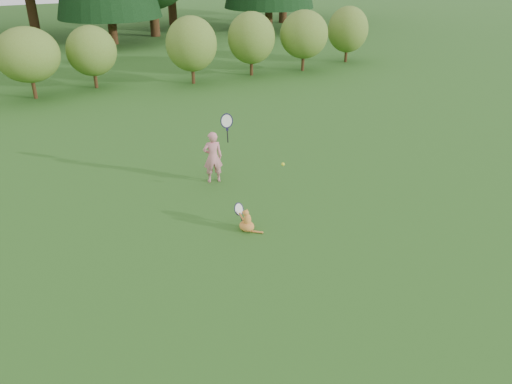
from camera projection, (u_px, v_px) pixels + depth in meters
ground at (266, 243)px, 9.56m from camera, size 100.00×100.00×0.00m
shrub_row at (103, 54)px, 19.25m from camera, size 28.00×3.00×2.80m
child at (213, 156)px, 11.80m from camera, size 0.73×0.43×1.89m
cat at (246, 220)px, 9.91m from camera, size 0.45×0.69×0.62m
tennis_ball at (283, 164)px, 10.87m from camera, size 0.08×0.08×0.08m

